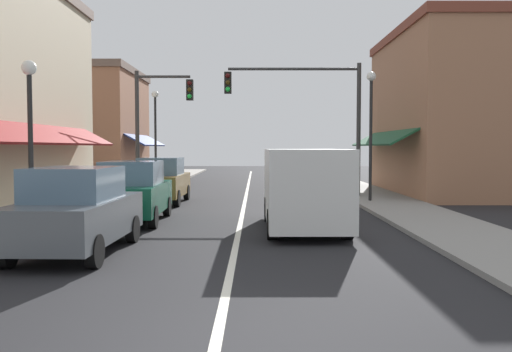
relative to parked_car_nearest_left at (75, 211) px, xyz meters
The scene contains 15 objects.
ground_plane 12.86m from the parked_car_nearest_left, 75.57° to the left, with size 80.00×80.00×0.00m, color black.
sidewalk_left 12.66m from the parked_car_nearest_left, 100.50° to the left, with size 2.60×56.00×0.12m, color gray.
sidewalk_right 15.19m from the parked_car_nearest_left, 55.01° to the left, with size 2.60×56.00×0.12m, color gray.
lane_center_stripe 12.86m from the parked_car_nearest_left, 75.57° to the left, with size 0.14×52.00×0.01m, color silver.
storefront_right_block 19.35m from the parked_car_nearest_left, 48.92° to the left, with size 6.47×10.20×7.52m.
storefront_far_left 23.33m from the parked_car_nearest_left, 104.81° to the left, with size 5.97×8.20×6.85m.
parked_car_nearest_left is the anchor object (origin of this frame).
parked_car_second_left 4.78m from the parked_car_nearest_left, 89.02° to the left, with size 1.86×4.14×1.77m.
parked_car_third_left 10.20m from the parked_car_nearest_left, 90.12° to the left, with size 1.80×4.11×1.77m.
van_in_lane 5.95m from the parked_car_nearest_left, 34.46° to the left, with size 2.02×5.19×2.12m.
traffic_signal_mast_arm 14.02m from the parked_car_nearest_left, 64.06° to the left, with size 5.77×0.50×5.72m.
traffic_signal_left_corner 13.55m from the parked_car_nearest_left, 93.36° to the left, with size 2.60×0.50×5.52m.
street_lamp_left_near 3.53m from the parked_car_nearest_left, 128.93° to the left, with size 0.36×0.36×4.26m.
street_lamp_right_mid 13.12m from the parked_car_nearest_left, 51.37° to the left, with size 0.36×0.36×5.05m.
street_lamp_left_far 18.02m from the parked_car_nearest_left, 95.18° to the left, with size 0.36×0.36×5.10m.
Camera 1 is at (0.45, -5.55, 2.17)m, focal length 38.78 mm.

